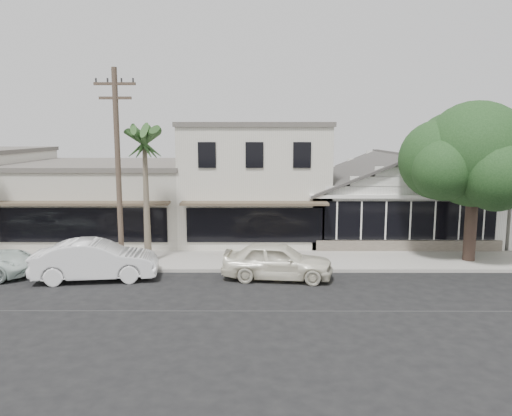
{
  "coord_description": "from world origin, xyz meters",
  "views": [
    {
      "loc": [
        -2.84,
        -16.79,
        6.23
      ],
      "look_at": [
        -2.91,
        6.0,
        2.77
      ],
      "focal_mm": 35.0,
      "sensor_mm": 36.0,
      "label": 1
    }
  ],
  "objects_px": {
    "car_1": "(96,260)",
    "shade_tree": "(472,157)",
    "utility_pole": "(118,165)",
    "car_0": "(277,261)"
  },
  "relations": [
    {
      "from": "car_1",
      "to": "shade_tree",
      "type": "height_order",
      "value": "shade_tree"
    },
    {
      "from": "car_1",
      "to": "shade_tree",
      "type": "xyz_separation_m",
      "value": [
        16.99,
        3.0,
        4.22
      ]
    },
    {
      "from": "utility_pole",
      "to": "car_0",
      "type": "distance_m",
      "value": 8.16
    },
    {
      "from": "car_0",
      "to": "shade_tree",
      "type": "height_order",
      "value": "shade_tree"
    },
    {
      "from": "car_0",
      "to": "shade_tree",
      "type": "bearing_deg",
      "value": -66.03
    },
    {
      "from": "car_0",
      "to": "shade_tree",
      "type": "relative_size",
      "value": 0.61
    },
    {
      "from": "utility_pole",
      "to": "car_1",
      "type": "xyz_separation_m",
      "value": [
        -0.73,
        -1.38,
        -3.94
      ]
    },
    {
      "from": "shade_tree",
      "to": "utility_pole",
      "type": "bearing_deg",
      "value": -174.32
    },
    {
      "from": "shade_tree",
      "to": "car_0",
      "type": "bearing_deg",
      "value": -162.79
    },
    {
      "from": "utility_pole",
      "to": "car_0",
      "type": "height_order",
      "value": "utility_pole"
    }
  ]
}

